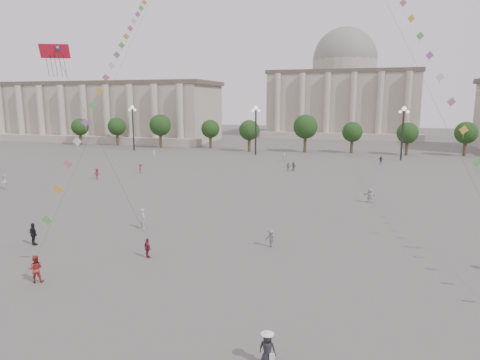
# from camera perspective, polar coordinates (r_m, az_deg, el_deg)

# --- Properties ---
(ground) EXTENTS (360.00, 360.00, 0.00)m
(ground) POSITION_cam_1_polar(r_m,az_deg,el_deg) (24.98, -4.65, -17.77)
(ground) COLOR #53504E
(ground) RESTS_ON ground
(hall_west) EXTENTS (84.00, 26.22, 17.20)m
(hall_west) POSITION_cam_1_polar(r_m,az_deg,el_deg) (141.36, -19.82, 8.60)
(hall_west) COLOR #AAA18F
(hall_west) RESTS_ON ground
(hall_central) EXTENTS (48.30, 34.30, 35.50)m
(hall_central) POSITION_cam_1_polar(r_m,az_deg,el_deg) (149.92, 13.58, 11.23)
(hall_central) COLOR #AAA18F
(hall_central) RESTS_ON ground
(tree_row) EXTENTS (137.12, 5.12, 8.00)m
(tree_row) POSITION_cam_1_polar(r_m,az_deg,el_deg) (99.00, 11.78, 6.64)
(tree_row) COLOR #3D2E1E
(tree_row) RESTS_ON ground
(lamp_post_far_west) EXTENTS (2.00, 0.90, 10.65)m
(lamp_post_far_west) POSITION_cam_1_polar(r_m,az_deg,el_deg) (104.96, -14.11, 7.83)
(lamp_post_far_west) COLOR #262628
(lamp_post_far_west) RESTS_ON ground
(lamp_post_mid_west) EXTENTS (2.00, 0.90, 10.65)m
(lamp_post_mid_west) POSITION_cam_1_polar(r_m,az_deg,el_deg) (93.46, 2.12, 7.84)
(lamp_post_mid_west) COLOR #262628
(lamp_post_mid_west) RESTS_ON ground
(lamp_post_mid_east) EXTENTS (2.00, 0.90, 10.65)m
(lamp_post_mid_east) POSITION_cam_1_polar(r_m,az_deg,el_deg) (90.85, 20.93, 7.07)
(lamp_post_mid_east) COLOR #262628
(lamp_post_mid_east) RESTS_ON ground
(person_crowd_0) EXTENTS (0.96, 0.43, 1.61)m
(person_crowd_0) POSITION_cam_1_polar(r_m,az_deg,el_deg) (84.23, 18.26, 2.53)
(person_crowd_0) COLOR #36447B
(person_crowd_0) RESTS_ON ground
(person_crowd_1) EXTENTS (1.14, 1.16, 1.89)m
(person_crowd_1) POSITION_cam_1_polar(r_m,az_deg,el_deg) (66.28, -28.88, -0.20)
(person_crowd_1) COLOR silver
(person_crowd_1) RESTS_ON ground
(person_crowd_2) EXTENTS (0.97, 1.25, 1.71)m
(person_crowd_2) POSITION_cam_1_polar(r_m,az_deg,el_deg) (68.43, -18.52, 0.80)
(person_crowd_2) COLOR maroon
(person_crowd_2) RESTS_ON ground
(person_crowd_4) EXTENTS (1.31, 1.41, 1.57)m
(person_crowd_4) POSITION_cam_1_polar(r_m,az_deg,el_deg) (84.85, 5.88, 3.06)
(person_crowd_4) COLOR silver
(person_crowd_4) RESTS_ON ground
(person_crowd_6) EXTENTS (1.14, 0.92, 1.53)m
(person_crowd_6) POSITION_cam_1_polar(r_m,az_deg,el_deg) (35.28, 4.12, -7.74)
(person_crowd_6) COLOR slate
(person_crowd_6) RESTS_ON ground
(person_crowd_7) EXTENTS (1.63, 0.66, 1.71)m
(person_crowd_7) POSITION_cam_1_polar(r_m,az_deg,el_deg) (52.39, 16.92, -1.98)
(person_crowd_7) COLOR beige
(person_crowd_7) RESTS_ON ground
(person_crowd_10) EXTENTS (0.60, 0.70, 1.62)m
(person_crowd_10) POSITION_cam_1_polar(r_m,az_deg,el_deg) (91.11, -11.37, 3.44)
(person_crowd_10) COLOR silver
(person_crowd_10) RESTS_ON ground
(person_crowd_12) EXTENTS (1.31, 1.36, 1.55)m
(person_crowd_12) POSITION_cam_1_polar(r_m,az_deg,el_deg) (73.51, 7.17, 1.85)
(person_crowd_12) COLOR slate
(person_crowd_12) RESTS_ON ground
(person_crowd_13) EXTENTS (0.78, 0.84, 1.94)m
(person_crowd_13) POSITION_cam_1_polar(r_m,az_deg,el_deg) (41.03, -12.80, -5.05)
(person_crowd_13) COLOR #AFB0AC
(person_crowd_13) RESTS_ON ground
(person_crowd_16) EXTENTS (0.94, 0.51, 1.52)m
(person_crowd_16) POSITION_cam_1_polar(r_m,az_deg,el_deg) (72.66, 6.44, 1.76)
(person_crowd_16) COLOR slate
(person_crowd_16) RESTS_ON ground
(person_crowd_17) EXTENTS (1.08, 1.14, 1.55)m
(person_crowd_17) POSITION_cam_1_polar(r_m,az_deg,el_deg) (72.13, -13.14, 1.49)
(person_crowd_17) COLOR maroon
(person_crowd_17) RESTS_ON ground
(tourist_0) EXTENTS (0.96, 0.81, 1.54)m
(tourist_0) POSITION_cam_1_polar(r_m,az_deg,el_deg) (33.68, -12.23, -8.87)
(tourist_0) COLOR maroon
(tourist_0) RESTS_ON ground
(tourist_1) EXTENTS (1.20, 0.86, 1.89)m
(tourist_1) POSITION_cam_1_polar(r_m,az_deg,el_deg) (39.51, -25.83, -6.52)
(tourist_1) COLOR black
(tourist_1) RESTS_ON ground
(kite_flyer_0) EXTENTS (1.13, 1.06, 1.85)m
(kite_flyer_0) POSITION_cam_1_polar(r_m,az_deg,el_deg) (31.73, -25.60, -10.63)
(kite_flyer_0) COLOR maroon
(kite_flyer_0) RESTS_ON ground
(hat_person) EXTENTS (0.83, 0.60, 1.69)m
(hat_person) POSITION_cam_1_polar(r_m,az_deg,el_deg) (20.71, 3.68, -21.50)
(hat_person) COLOR black
(hat_person) RESTS_ON ground
(dragon_kite) EXTENTS (4.97, 1.36, 15.95)m
(dragon_kite) POSITION_cam_1_polar(r_m,az_deg,el_deg) (36.88, -23.29, 14.27)
(dragon_kite) COLOR red
(dragon_kite) RESTS_ON ground
(kite_train_west) EXTENTS (15.53, 50.47, 63.81)m
(kite_train_west) POSITION_cam_1_polar(r_m,az_deg,el_deg) (57.04, -14.42, 18.42)
(kite_train_west) COLOR #3F3F3F
(kite_train_west) RESTS_ON ground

